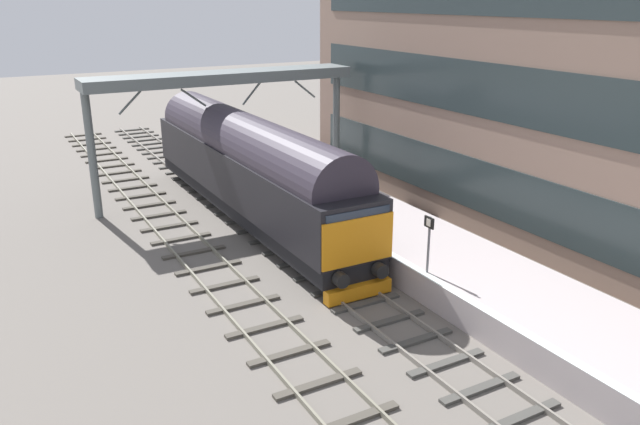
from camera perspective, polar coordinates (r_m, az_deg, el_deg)
The scene contains 8 objects.
ground_plane at distance 22.63m, azimuth 0.48°, elevation -5.65°, with size 140.00×140.00×0.00m, color #68625B.
track_main at distance 22.61m, azimuth 0.48°, elevation -5.52°, with size 2.50×60.00×0.15m.
track_adjacent_west at distance 21.27m, azimuth -7.82°, elevation -7.36°, with size 2.50×60.00×0.15m.
station_platform at distance 24.27m, azimuth 7.91°, elevation -2.80°, with size 4.00×44.00×1.01m.
station_building at distance 25.86m, azimuth 24.51°, elevation 9.18°, with size 5.90×33.19×11.56m.
diesel_locomotive at distance 27.61m, azimuth -6.50°, elevation 4.28°, with size 2.74×18.31×4.68m.
platform_number_sign at distance 20.18m, azimuth 9.85°, elevation -2.10°, with size 0.10×0.44×1.90m.
overhead_footbridge at distance 30.36m, azimuth -8.82°, elevation 11.46°, with size 12.80×2.00×6.14m.
Camera 1 is at (-10.14, -17.90, 9.43)m, focal length 35.25 mm.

